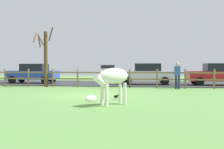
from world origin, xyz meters
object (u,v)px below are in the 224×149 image
Objects in this scene: crow_on_grass at (116,96)px; parked_car_white at (146,74)px; zebra at (112,79)px; parked_car_red at (217,74)px; parked_car_blue at (33,73)px; bare_tree at (45,56)px; visitor_near_fence at (177,74)px.

crow_on_grass is 9.73m from parked_car_white.
zebra is 0.37× the size of parked_car_white.
parked_car_blue is (-14.16, 0.32, 0.00)m from parked_car_red.
zebra is 11.45m from parked_car_white.
parked_car_red is 5.04m from parked_car_white.
parked_car_blue is at bearing 178.77° from parked_car_white.
bare_tree is 12.18m from parked_car_red.
crow_on_grass is 6.78m from visitor_near_fence.
visitor_near_fence reaches higher than zebra.
zebra is at bearing -54.35° from bare_tree.
parked_car_red reaches higher than zebra.
bare_tree is 4.28m from parked_car_blue.
crow_on_grass is at bearing -48.17° from bare_tree.
parked_car_red is at bearing -1.28° from parked_car_blue.
parked_car_red is at bearing 14.31° from bare_tree.
bare_tree is 8.83m from visitor_near_fence.
bare_tree reaches higher than parked_car_red.
parked_car_red is 2.51× the size of visitor_near_fence.
parked_car_blue is (-9.12, 0.20, 0.00)m from parked_car_white.
visitor_near_fence is (2.04, -3.57, 0.06)m from parked_car_white.
visitor_near_fence is (11.16, -3.77, 0.06)m from parked_car_blue.
bare_tree is 9.00m from crow_on_grass.
zebra is at bearing -93.68° from parked_car_white.
parked_car_white is 1.01× the size of parked_car_blue.
parked_car_red is 4.57m from visitor_near_fence.
parked_car_blue is at bearing 126.14° from bare_tree.
parked_car_red is at bearing -1.37° from parked_car_white.
bare_tree reaches higher than parked_car_white.
bare_tree is 7.49m from parked_car_white.
parked_car_white is (0.84, 9.67, 0.72)m from crow_on_grass.
bare_tree reaches higher than zebra.
zebra is 8.33m from visitor_near_fence.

